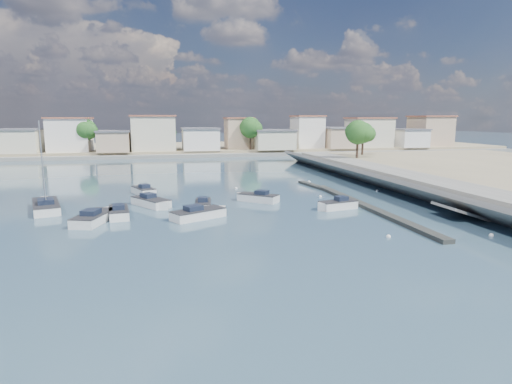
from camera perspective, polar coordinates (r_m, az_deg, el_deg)
ground at (r=70.95m, az=-1.60°, el=2.50°), size 400.00×400.00×0.00m
seawall_walkway at (r=53.26m, az=24.20°, el=0.17°), size 5.00×90.00×1.80m
breakwater at (r=47.19m, az=12.95°, el=-1.25°), size 2.00×31.02×0.35m
far_shore_land at (r=122.14m, az=-6.16°, el=5.85°), size 160.00×40.00×1.40m
far_shore_quay at (r=101.37m, az=-4.87°, el=4.90°), size 160.00×2.50×0.80m
far_town at (r=108.78m, az=0.34°, el=7.66°), size 113.01×12.80×8.35m
shore_trees at (r=99.63m, az=0.11°, el=8.20°), size 74.56×38.32×7.92m
motorboat_a at (r=41.77m, az=-17.84°, el=-2.61°), size 2.22×4.90×1.48m
motorboat_b at (r=43.50m, az=-7.06°, el=-1.72°), size 2.00×4.35×1.48m
motorboat_c at (r=46.93m, az=0.05°, el=-0.80°), size 4.47×4.16×1.48m
motorboat_d at (r=43.66m, az=10.64°, el=-1.78°), size 4.39×2.40×1.48m
motorboat_e at (r=40.29m, az=-20.60°, el=-3.21°), size 3.52×5.83×1.48m
motorboat_f at (r=53.30m, az=-14.86°, el=0.15°), size 3.16×4.76×1.48m
motorboat_g at (r=45.59m, az=-13.66°, el=-1.40°), size 4.26×5.17×1.48m
motorboat_h at (r=39.44m, az=-7.38°, el=-2.93°), size 5.38×4.07×1.48m
sailboat at (r=47.47m, az=-26.23°, el=-1.67°), size 4.11×7.62×9.00m
mooring_buoys at (r=48.45m, az=11.13°, el=-1.05°), size 17.26×30.33×0.35m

